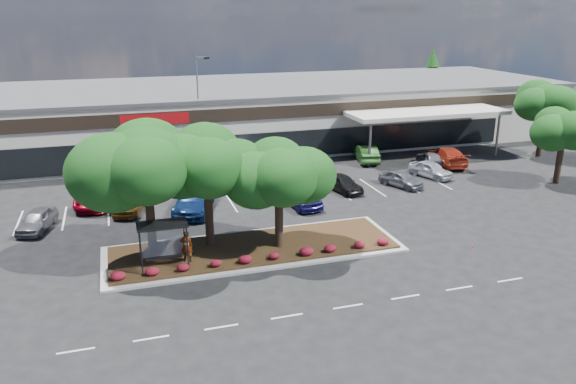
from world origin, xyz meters
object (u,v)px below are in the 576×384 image
object	(u,v)px
light_pole	(200,118)
survey_stake	(472,250)
car_1	(101,194)
car_0	(37,220)

from	to	relation	value
light_pole	survey_stake	bearing A→B (deg)	-65.71
light_pole	car_1	distance (m)	13.58
survey_stake	car_1	xyz separation A→B (m)	(-20.90, 16.75, 0.24)
light_pole	survey_stake	world-z (taller)	light_pole
survey_stake	car_0	size ratio (longest dim) A/B	0.22
car_1	survey_stake	bearing A→B (deg)	-20.40
light_pole	car_1	bearing A→B (deg)	-134.16
light_pole	car_0	size ratio (longest dim) A/B	2.47
survey_stake	car_1	bearing A→B (deg)	141.29
light_pole	car_1	size ratio (longest dim) A/B	1.70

